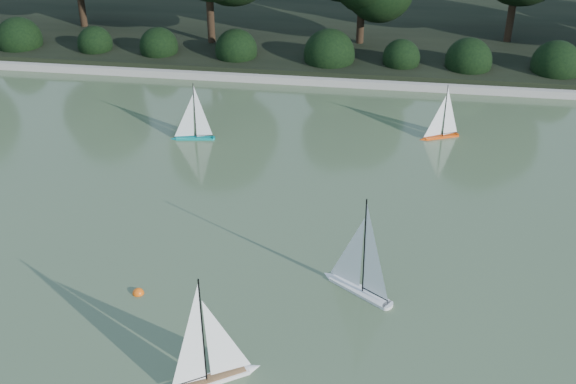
{
  "coord_description": "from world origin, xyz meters",
  "views": [
    {
      "loc": [
        1.69,
        -7.7,
        6.68
      ],
      "look_at": [
        0.28,
        2.44,
        0.7
      ],
      "focal_mm": 45.0,
      "sensor_mm": 36.0,
      "label": 1
    }
  ],
  "objects_px": {
    "sailboat_white_b": "(217,364)",
    "race_buoy": "(138,293)",
    "sailboat_orange": "(439,129)",
    "sailboat_teal": "(191,130)",
    "sailboat_white_a": "(355,274)"
  },
  "relations": [
    {
      "from": "sailboat_white_b",
      "to": "sailboat_white_a",
      "type": "bearing_deg",
      "value": 52.23
    },
    {
      "from": "sailboat_white_b",
      "to": "sailboat_teal",
      "type": "distance_m",
      "value": 7.04
    },
    {
      "from": "sailboat_orange",
      "to": "sailboat_white_a",
      "type": "bearing_deg",
      "value": -104.92
    },
    {
      "from": "sailboat_orange",
      "to": "sailboat_teal",
      "type": "xyz_separation_m",
      "value": [
        -5.15,
        -0.77,
        0.01
      ]
    },
    {
      "from": "sailboat_orange",
      "to": "sailboat_teal",
      "type": "height_order",
      "value": "sailboat_teal"
    },
    {
      "from": "sailboat_white_a",
      "to": "sailboat_teal",
      "type": "relative_size",
      "value": 1.34
    },
    {
      "from": "sailboat_white_b",
      "to": "sailboat_orange",
      "type": "xyz_separation_m",
      "value": [
        3.06,
        7.49,
        -0.07
      ]
    },
    {
      "from": "sailboat_white_b",
      "to": "sailboat_orange",
      "type": "distance_m",
      "value": 8.09
    },
    {
      "from": "sailboat_white_a",
      "to": "sailboat_orange",
      "type": "height_order",
      "value": "sailboat_white_a"
    },
    {
      "from": "sailboat_white_a",
      "to": "sailboat_white_b",
      "type": "distance_m",
      "value": 2.64
    },
    {
      "from": "race_buoy",
      "to": "sailboat_orange",
      "type": "bearing_deg",
      "value": 52.24
    },
    {
      "from": "sailboat_white_a",
      "to": "sailboat_orange",
      "type": "xyz_separation_m",
      "value": [
        1.44,
        5.41,
        -0.08
      ]
    },
    {
      "from": "sailboat_white_b",
      "to": "race_buoy",
      "type": "height_order",
      "value": "sailboat_white_b"
    },
    {
      "from": "sailboat_white_a",
      "to": "sailboat_orange",
      "type": "distance_m",
      "value": 5.59
    },
    {
      "from": "sailboat_orange",
      "to": "race_buoy",
      "type": "bearing_deg",
      "value": -127.76
    }
  ]
}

